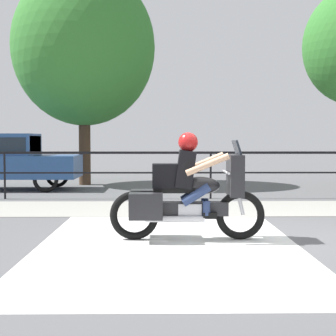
% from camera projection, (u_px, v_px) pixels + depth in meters
% --- Properties ---
extents(ground_plane, '(120.00, 120.00, 0.00)m').
position_uv_depth(ground_plane, '(244.00, 240.00, 7.58)').
color(ground_plane, '#565659').
extents(sidewalk_band, '(44.00, 2.40, 0.01)m').
position_uv_depth(sidewalk_band, '(219.00, 208.00, 10.97)').
color(sidewalk_band, '#99968E').
rests_on(sidewalk_band, ground).
extents(crosswalk_band, '(3.63, 6.00, 0.01)m').
position_uv_depth(crosswalk_band, '(168.00, 242.00, 7.37)').
color(crosswalk_band, silver).
rests_on(crosswalk_band, ground).
extents(fence_railing, '(36.00, 0.05, 1.17)m').
position_uv_depth(fence_railing, '(211.00, 162.00, 12.74)').
color(fence_railing, black).
rests_on(fence_railing, ground).
extents(motorcycle, '(2.29, 0.76, 1.58)m').
position_uv_depth(motorcycle, '(186.00, 192.00, 7.56)').
color(motorcycle, black).
rests_on(motorcycle, ground).
extents(parked_car, '(4.12, 1.71, 1.63)m').
position_uv_depth(parked_car, '(4.00, 158.00, 14.93)').
color(parked_car, '#284C84').
rests_on(parked_car, ground).
extents(tree_behind_car, '(4.53, 4.53, 6.89)m').
position_uv_depth(tree_behind_car, '(84.00, 48.00, 16.38)').
color(tree_behind_car, '#473323').
rests_on(tree_behind_car, ground).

